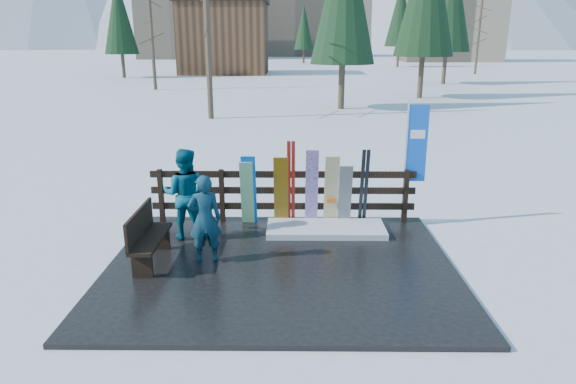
{
  "coord_description": "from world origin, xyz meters",
  "views": [
    {
      "loc": [
        0.21,
        -8.22,
        3.83
      ],
      "look_at": [
        0.12,
        1.0,
        1.1
      ],
      "focal_mm": 32.0,
      "sensor_mm": 36.0,
      "label": 1
    }
  ],
  "objects_px": {
    "person_front": "(205,219)",
    "snowboard_0": "(249,190)",
    "snowboard_4": "(345,195)",
    "snowboard_5": "(331,191)",
    "snowboard_2": "(281,191)",
    "rental_flag": "(414,148)",
    "person_back": "(185,194)",
    "snowboard_1": "(247,193)",
    "bench": "(146,235)",
    "snowboard_3": "(312,188)"
  },
  "relations": [
    {
      "from": "rental_flag",
      "to": "snowboard_2",
      "type": "bearing_deg",
      "value": -174.42
    },
    {
      "from": "snowboard_2",
      "to": "snowboard_3",
      "type": "height_order",
      "value": "snowboard_3"
    },
    {
      "from": "snowboard_2",
      "to": "person_front",
      "type": "relative_size",
      "value": 0.97
    },
    {
      "from": "snowboard_2",
      "to": "rental_flag",
      "type": "height_order",
      "value": "rental_flag"
    },
    {
      "from": "bench",
      "to": "snowboard_2",
      "type": "relative_size",
      "value": 0.98
    },
    {
      "from": "snowboard_4",
      "to": "person_back",
      "type": "bearing_deg",
      "value": -167.47
    },
    {
      "from": "snowboard_1",
      "to": "snowboard_0",
      "type": "bearing_deg",
      "value": 0.0
    },
    {
      "from": "bench",
      "to": "snowboard_0",
      "type": "xyz_separation_m",
      "value": [
        1.63,
        1.93,
        0.25
      ]
    },
    {
      "from": "person_front",
      "to": "person_back",
      "type": "relative_size",
      "value": 0.88
    },
    {
      "from": "bench",
      "to": "rental_flag",
      "type": "bearing_deg",
      "value": 23.49
    },
    {
      "from": "snowboard_0",
      "to": "snowboard_4",
      "type": "bearing_deg",
      "value": 0.0
    },
    {
      "from": "snowboard_4",
      "to": "snowboard_5",
      "type": "distance_m",
      "value": 0.3
    },
    {
      "from": "snowboard_0",
      "to": "snowboard_3",
      "type": "relative_size",
      "value": 0.94
    },
    {
      "from": "snowboard_4",
      "to": "person_front",
      "type": "height_order",
      "value": "person_front"
    },
    {
      "from": "snowboard_0",
      "to": "snowboard_1",
      "type": "relative_size",
      "value": 1.09
    },
    {
      "from": "snowboard_0",
      "to": "snowboard_2",
      "type": "xyz_separation_m",
      "value": [
        0.66,
        0.0,
        -0.02
      ]
    },
    {
      "from": "rental_flag",
      "to": "person_back",
      "type": "xyz_separation_m",
      "value": [
        -4.61,
        -0.98,
        -0.71
      ]
    },
    {
      "from": "rental_flag",
      "to": "person_front",
      "type": "height_order",
      "value": "rental_flag"
    },
    {
      "from": "person_front",
      "to": "person_back",
      "type": "xyz_separation_m",
      "value": [
        -0.57,
        1.15,
        0.11
      ]
    },
    {
      "from": "snowboard_3",
      "to": "snowboard_4",
      "type": "distance_m",
      "value": 0.71
    },
    {
      "from": "snowboard_2",
      "to": "snowboard_4",
      "type": "bearing_deg",
      "value": 0.0
    },
    {
      "from": "snowboard_1",
      "to": "person_back",
      "type": "height_order",
      "value": "person_back"
    },
    {
      "from": "snowboard_2",
      "to": "snowboard_5",
      "type": "distance_m",
      "value": 1.04
    },
    {
      "from": "snowboard_0",
      "to": "snowboard_2",
      "type": "height_order",
      "value": "snowboard_0"
    },
    {
      "from": "person_front",
      "to": "snowboard_0",
      "type": "bearing_deg",
      "value": -120.51
    },
    {
      "from": "snowboard_4",
      "to": "rental_flag",
      "type": "relative_size",
      "value": 0.52
    },
    {
      "from": "snowboard_3",
      "to": "snowboard_4",
      "type": "xyz_separation_m",
      "value": [
        0.69,
        0.0,
        -0.17
      ]
    },
    {
      "from": "bench",
      "to": "rental_flag",
      "type": "height_order",
      "value": "rental_flag"
    },
    {
      "from": "bench",
      "to": "snowboard_0",
      "type": "relative_size",
      "value": 0.96
    },
    {
      "from": "bench",
      "to": "snowboard_3",
      "type": "height_order",
      "value": "snowboard_3"
    },
    {
      "from": "snowboard_5",
      "to": "rental_flag",
      "type": "distance_m",
      "value": 1.93
    },
    {
      "from": "person_front",
      "to": "bench",
      "type": "bearing_deg",
      "value": -8.3
    },
    {
      "from": "snowboard_0",
      "to": "snowboard_2",
      "type": "relative_size",
      "value": 1.03
    },
    {
      "from": "snowboard_2",
      "to": "snowboard_4",
      "type": "relative_size",
      "value": 1.13
    },
    {
      "from": "snowboard_3",
      "to": "rental_flag",
      "type": "xyz_separation_m",
      "value": [
        2.13,
        0.27,
        0.78
      ]
    },
    {
      "from": "snowboard_1",
      "to": "person_front",
      "type": "height_order",
      "value": "person_front"
    },
    {
      "from": "snowboard_4",
      "to": "person_back",
      "type": "xyz_separation_m",
      "value": [
        -3.18,
        -0.71,
        0.23
      ]
    },
    {
      "from": "snowboard_0",
      "to": "snowboard_3",
      "type": "distance_m",
      "value": 1.3
    },
    {
      "from": "snowboard_4",
      "to": "snowboard_3",
      "type": "bearing_deg",
      "value": -180.0
    },
    {
      "from": "snowboard_2",
      "to": "person_back",
      "type": "relative_size",
      "value": 0.85
    },
    {
      "from": "snowboard_4",
      "to": "person_back",
      "type": "height_order",
      "value": "person_back"
    },
    {
      "from": "bench",
      "to": "rental_flag",
      "type": "xyz_separation_m",
      "value": [
        5.05,
        2.2,
        1.09
      ]
    },
    {
      "from": "snowboard_5",
      "to": "rental_flag",
      "type": "height_order",
      "value": "rental_flag"
    },
    {
      "from": "bench",
      "to": "snowboard_1",
      "type": "bearing_deg",
      "value": 50.58
    },
    {
      "from": "person_back",
      "to": "snowboard_2",
      "type": "bearing_deg",
      "value": -156.81
    },
    {
      "from": "snowboard_5",
      "to": "snowboard_0",
      "type": "bearing_deg",
      "value": -180.0
    },
    {
      "from": "bench",
      "to": "snowboard_3",
      "type": "distance_m",
      "value": 3.52
    },
    {
      "from": "bench",
      "to": "person_front",
      "type": "height_order",
      "value": "person_front"
    },
    {
      "from": "person_front",
      "to": "snowboard_5",
      "type": "bearing_deg",
      "value": -153.51
    },
    {
      "from": "bench",
      "to": "snowboard_2",
      "type": "bearing_deg",
      "value": 40.06
    }
  ]
}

